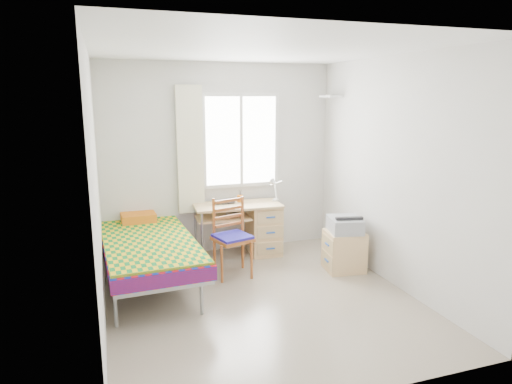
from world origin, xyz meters
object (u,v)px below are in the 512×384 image
at_px(chair, 232,232).
at_px(printer, 345,224).
at_px(bed, 148,244).
at_px(desk, 259,226).
at_px(cabinet, 344,251).

relative_size(chair, printer, 1.88).
relative_size(bed, desk, 1.86).
relative_size(bed, printer, 4.40).
xyz_separation_m(chair, cabinet, (1.36, -0.33, -0.28)).
height_order(desk, chair, chair).
bearing_deg(cabinet, printer, 75.40).
relative_size(desk, chair, 1.26).
distance_m(desk, chair, 0.83).
height_order(desk, printer, desk).
height_order(cabinet, printer, printer).
xyz_separation_m(desk, chair, (-0.55, -0.60, 0.14)).
distance_m(bed, printer, 2.41).
bearing_deg(chair, printer, -29.22).
bearing_deg(cabinet, desk, 138.19).
distance_m(desk, printer, 1.25).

